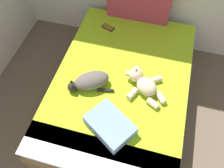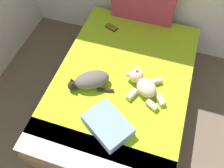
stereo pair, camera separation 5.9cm
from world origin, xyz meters
name	(u,v)px [view 2 (the right image)]	position (x,y,z in m)	size (l,w,h in m)	color
bed	(122,90)	(1.57, 3.14, 0.24)	(1.38, 1.99, 0.49)	olive
patterned_cushion	(143,1)	(1.53, 4.05, 0.74)	(0.73, 0.12, 0.50)	#A5334C
cat	(90,80)	(1.29, 2.95, 0.56)	(0.44, 0.35, 0.15)	#59514C
teddy_bear	(143,85)	(1.79, 3.07, 0.55)	(0.44, 0.40, 0.15)	beige
cell_phone	(111,27)	(1.23, 3.79, 0.49)	(0.16, 0.12, 0.01)	black
throw_pillow	(108,125)	(1.60, 2.57, 0.54)	(0.40, 0.28, 0.11)	#728CB7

